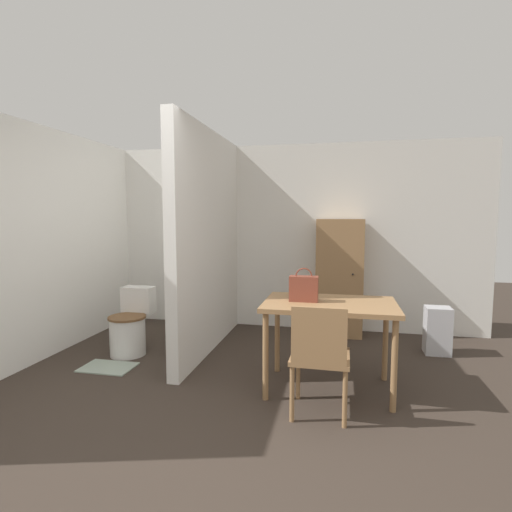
% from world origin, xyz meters
% --- Properties ---
extents(ground_plane, '(16.00, 16.00, 0.00)m').
position_xyz_m(ground_plane, '(0.00, 0.00, 0.00)').
color(ground_plane, '#382D26').
extents(wall_back, '(5.50, 0.12, 2.50)m').
position_xyz_m(wall_back, '(0.00, 3.32, 1.25)').
color(wall_back, white).
rests_on(wall_back, ground_plane).
extents(wall_left, '(0.12, 4.26, 2.50)m').
position_xyz_m(wall_left, '(-2.31, 1.63, 1.25)').
color(wall_left, white).
rests_on(wall_left, ground_plane).
extents(partition_wall, '(0.12, 2.13, 2.50)m').
position_xyz_m(partition_wall, '(-0.62, 2.19, 1.25)').
color(partition_wall, white).
rests_on(partition_wall, ground_plane).
extents(dining_table, '(1.15, 0.75, 0.79)m').
position_xyz_m(dining_table, '(0.78, 1.33, 0.70)').
color(dining_table, '#997047').
rests_on(dining_table, ground_plane).
extents(wooden_chair, '(0.45, 0.45, 0.89)m').
position_xyz_m(wooden_chair, '(0.72, 0.82, 0.49)').
color(wooden_chair, '#997047').
rests_on(wooden_chair, ground_plane).
extents(toilet, '(0.41, 0.56, 0.72)m').
position_xyz_m(toilet, '(-1.44, 1.83, 0.30)').
color(toilet, white).
rests_on(toilet, ground_plane).
extents(handbag, '(0.25, 0.11, 0.30)m').
position_xyz_m(handbag, '(0.55, 1.33, 0.91)').
color(handbag, brown).
rests_on(handbag, dining_table).
extents(wooden_cabinet, '(0.59, 0.41, 1.51)m').
position_xyz_m(wooden_cabinet, '(0.86, 3.05, 0.75)').
color(wooden_cabinet, '#997047').
rests_on(wooden_cabinet, ground_plane).
extents(bath_mat, '(0.53, 0.35, 0.01)m').
position_xyz_m(bath_mat, '(-1.44, 1.37, 0.01)').
color(bath_mat, '#99A899').
rests_on(bath_mat, ground_plane).
extents(space_heater, '(0.27, 0.23, 0.53)m').
position_xyz_m(space_heater, '(1.95, 2.52, 0.27)').
color(space_heater, '#BCBCC1').
rests_on(space_heater, ground_plane).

